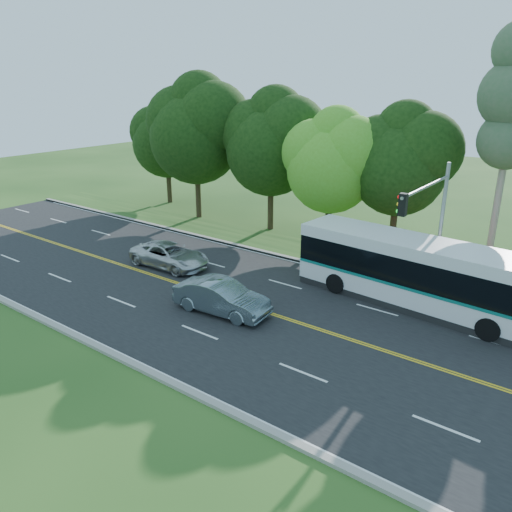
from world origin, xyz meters
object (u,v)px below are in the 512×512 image
Objects in this scene: transit_bus at (423,276)px; suv at (170,255)px; sedan at (222,297)px; traffic_signal at (431,216)px.

transit_bus is 14.72m from suv.
sedan is 7.31m from suv.
traffic_signal reaches higher than transit_bus.
transit_bus is (0.08, -0.29, -2.96)m from traffic_signal.
sedan is (-7.51, -6.73, -3.84)m from traffic_signal.
traffic_signal is at bearing -77.67° from suv.
transit_bus is 2.57× the size of suv.
traffic_signal is at bearing 110.01° from transit_bus.
transit_bus is 2.71× the size of sedan.
suv is at bearing 60.59° from sedan.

